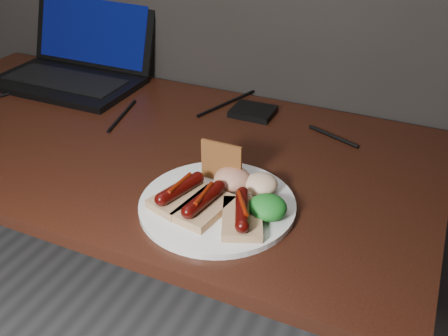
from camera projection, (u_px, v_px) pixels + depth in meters
desk at (135, 170)px, 1.22m from camera, size 1.40×0.70×0.75m
laptop at (76, 61)px, 1.46m from camera, size 0.42×0.33×0.25m
hard_drive at (253, 112)px, 1.28m from camera, size 0.11×0.09×0.02m
desk_cables at (162, 108)px, 1.31m from camera, size 0.97×0.37×0.01m
plate at (217, 204)px, 0.94m from camera, size 0.38×0.38×0.01m
bread_sausage_left at (180, 194)px, 0.93m from camera, size 0.10×0.13×0.04m
bread_sausage_center at (204, 204)px, 0.90m from camera, size 0.09×0.13×0.04m
bread_sausage_right at (242, 214)px, 0.88m from camera, size 0.11×0.13×0.04m
crispbread at (221, 162)px, 0.98m from camera, size 0.08×0.01×0.08m
salad_greens at (268, 207)px, 0.89m from camera, size 0.07×0.07×0.04m
salsa_mound at (232, 179)px, 0.97m from camera, size 0.07×0.07×0.04m
coleslaw_mound at (261, 184)px, 0.96m from camera, size 0.06×0.06×0.04m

